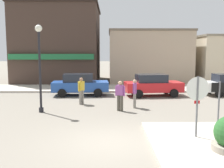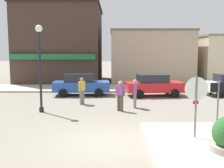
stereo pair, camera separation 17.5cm
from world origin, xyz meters
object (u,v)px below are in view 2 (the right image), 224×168
Objects in this scene: stop_sign at (196,99)px; pedestrian_crossing_near at (82,90)px; lamp_post at (40,55)px; pedestrian_crossing_far at (135,93)px; one_way_sign at (218,103)px; parked_car_second at (154,85)px; pedestrian_kerb_side at (120,95)px; parked_car_nearest at (81,84)px.

stop_sign reaches higher than pedestrian_crossing_near.
pedestrian_crossing_far is at bearing 11.63° from lamp_post.
pedestrian_crossing_far is (-2.52, 5.28, -0.46)m from one_way_sign.
pedestrian_crossing_near is at bearing -147.99° from parked_car_second.
parked_car_second is 5.61m from pedestrian_crossing_near.
pedestrian_kerb_side is (-2.50, 4.75, -0.65)m from stop_sign.
one_way_sign is at bearing -29.57° from lamp_post.
pedestrian_crossing_near is (1.88, 2.07, -2.09)m from lamp_post.
one_way_sign is 1.30× the size of pedestrian_kerb_side.
pedestrian_kerb_side is (2.72, -5.10, 0.06)m from parked_car_nearest.
one_way_sign is 8.47m from pedestrian_crossing_near.
stop_sign is 9.55m from parked_car_second.
pedestrian_crossing_near is (0.46, -3.30, 0.06)m from parked_car_nearest.
stop_sign is 1.43× the size of pedestrian_kerb_side.
pedestrian_crossing_far is (3.56, -4.34, 0.06)m from parked_car_nearest.
pedestrian_crossing_near is 1.00× the size of pedestrian_kerb_side.
pedestrian_kerb_side is (4.14, 0.26, -2.09)m from lamp_post.
parked_car_nearest is 5.78m from pedestrian_kerb_side.
pedestrian_kerb_side is at bearing 117.80° from stop_sign.
pedestrian_kerb_side is at bearing -61.95° from parked_car_nearest.
stop_sign is 8.14m from lamp_post.
parked_car_second is 4.35m from pedestrian_crossing_far.
stop_sign is 1.43× the size of pedestrian_crossing_near.
parked_car_second is (-0.86, 9.29, -0.52)m from one_way_sign.
pedestrian_crossing_near is 1.00× the size of pedestrian_crossing_far.
parked_car_nearest is at bearing 176.50° from parked_car_second.
stop_sign is at bearing -62.20° from pedestrian_kerb_side.
pedestrian_crossing_near is 2.89m from pedestrian_kerb_side.
pedestrian_kerb_side is (-2.51, -4.78, 0.06)m from parked_car_second.
parked_car_nearest is (1.42, 5.36, -2.15)m from lamp_post.
lamp_post is 2.82× the size of pedestrian_kerb_side.
pedestrian_kerb_side is (2.25, -1.80, 0.00)m from pedestrian_crossing_near.
parked_car_second is at bearing 95.26° from one_way_sign.
pedestrian_crossing_near and pedestrian_kerb_side have the same top height.
lamp_post is (-6.64, 4.49, 1.44)m from stop_sign.
parked_car_nearest is at bearing 118.05° from pedestrian_kerb_side.
pedestrian_crossing_far is at bearing 115.49° from one_way_sign.
parked_car_second is (5.22, -0.32, 0.00)m from parked_car_nearest.
lamp_post reaches higher than stop_sign.
pedestrian_crossing_near reaches higher than parked_car_second.
one_way_sign is 5.65m from pedestrian_kerb_side.
pedestrian_crossing_near and pedestrian_crossing_far have the same top height.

